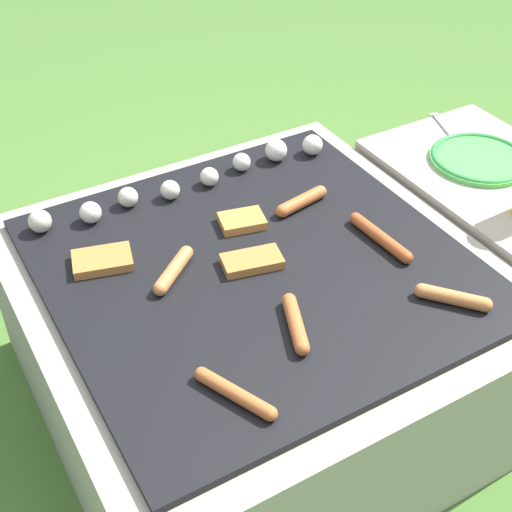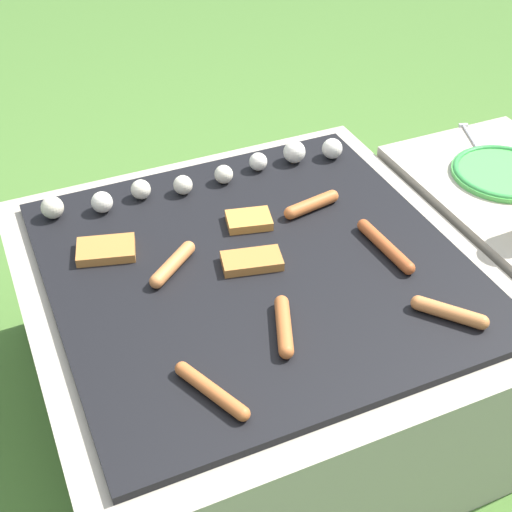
# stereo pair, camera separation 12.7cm
# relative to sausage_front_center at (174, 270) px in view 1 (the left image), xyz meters

# --- Properties ---
(ground_plane) EXTENTS (14.00, 14.00, 0.00)m
(ground_plane) POSITION_rel_sausage_front_center_xyz_m (0.16, -0.05, -0.42)
(ground_plane) COLOR #47702D
(grill) EXTENTS (0.95, 0.95, 0.41)m
(grill) POSITION_rel_sausage_front_center_xyz_m (0.16, -0.05, -0.22)
(grill) COLOR #A89E8C
(grill) RESTS_ON ground_plane
(side_ledge) EXTENTS (0.41, 0.59, 0.41)m
(side_ledge) POSITION_rel_sausage_front_center_xyz_m (0.85, -0.03, -0.22)
(side_ledge) COLOR #A89E8C
(side_ledge) RESTS_ON ground_plane
(sausage_back_right) EXTENTS (0.08, 0.16, 0.03)m
(sausage_back_right) POSITION_rel_sausage_front_center_xyz_m (-0.05, -0.34, -0.00)
(sausage_back_right) COLOR #B7602D
(sausage_back_right) RESTS_ON grill
(sausage_back_center) EXTENTS (0.08, 0.15, 0.03)m
(sausage_back_center) POSITION_rel_sausage_front_center_xyz_m (0.13, -0.25, -0.00)
(sausage_back_center) COLOR #B7602D
(sausage_back_center) RESTS_ON grill
(sausage_mid_left) EXTENTS (0.04, 0.19, 0.03)m
(sausage_mid_left) POSITION_rel_sausage_front_center_xyz_m (0.43, -0.12, -0.00)
(sausage_mid_left) COLOR #A34C23
(sausage_mid_left) RESTS_ON grill
(sausage_front_right) EXTENTS (0.11, 0.12, 0.03)m
(sausage_front_right) POSITION_rel_sausage_front_center_xyz_m (0.43, -0.35, -0.00)
(sausage_front_right) COLOR #C6753D
(sausage_front_right) RESTS_ON grill
(sausage_back_left) EXTENTS (0.15, 0.05, 0.03)m
(sausage_back_left) POSITION_rel_sausage_front_center_xyz_m (0.36, 0.08, 0.00)
(sausage_back_left) COLOR #B7602D
(sausage_back_left) RESTS_ON grill
(sausage_front_center) EXTENTS (0.12, 0.11, 0.03)m
(sausage_front_center) POSITION_rel_sausage_front_center_xyz_m (0.00, 0.00, 0.00)
(sausage_front_center) COLOR #C6753D
(sausage_front_center) RESTS_ON grill
(bread_slice_left) EXTENTS (0.14, 0.09, 0.02)m
(bread_slice_left) POSITION_rel_sausage_front_center_xyz_m (0.15, -0.05, -0.00)
(bread_slice_left) COLOR #B27033
(bread_slice_left) RESTS_ON grill
(bread_slice_right) EXTENTS (0.14, 0.11, 0.02)m
(bread_slice_right) POSITION_rel_sausage_front_center_xyz_m (-0.11, 0.11, -0.00)
(bread_slice_right) COLOR #B27033
(bread_slice_right) RESTS_ON grill
(bread_slice_center) EXTENTS (0.11, 0.09, 0.02)m
(bread_slice_center) POSITION_rel_sausage_front_center_xyz_m (0.21, 0.08, -0.00)
(bread_slice_center) COLOR #D18438
(bread_slice_center) RESTS_ON grill
(mushroom_row) EXTENTS (0.75, 0.08, 0.06)m
(mushroom_row) POSITION_rel_sausage_front_center_xyz_m (0.18, 0.27, 0.01)
(mushroom_row) COLOR beige
(mushroom_row) RESTS_ON grill
(plate_colorful) EXTENTS (0.25, 0.25, 0.02)m
(plate_colorful) POSITION_rel_sausage_front_center_xyz_m (0.85, 0.02, -0.01)
(plate_colorful) COLOR #4CB24C
(plate_colorful) RESTS_ON side_ledge
(fork_utensil) EXTENTS (0.08, 0.18, 0.01)m
(fork_utensil) POSITION_rel_sausage_front_center_xyz_m (0.89, 0.18, -0.01)
(fork_utensil) COLOR silver
(fork_utensil) RESTS_ON side_ledge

